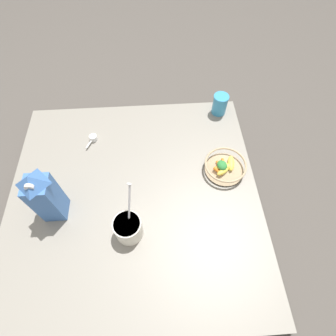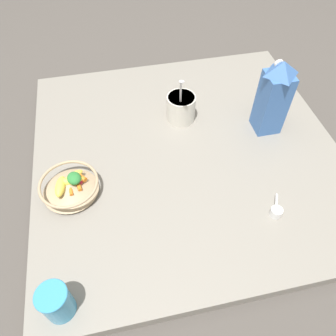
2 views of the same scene
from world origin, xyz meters
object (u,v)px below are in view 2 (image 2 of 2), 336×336
object	(u,v)px
fruit_bowl	(70,186)
yogurt_tub	(181,107)
drinking_cup	(56,302)
milk_carton	(274,97)

from	to	relation	value
fruit_bowl	yogurt_tub	xyz separation A→B (m)	(-0.44, -0.28, 0.03)
fruit_bowl	yogurt_tub	size ratio (longest dim) A/B	0.76
yogurt_tub	drinking_cup	bearing A→B (deg)	53.75
milk_carton	yogurt_tub	distance (m)	0.35
yogurt_tub	drinking_cup	xyz separation A→B (m)	(0.48, 0.66, -0.00)
yogurt_tub	drinking_cup	size ratio (longest dim) A/B	2.23
milk_carton	drinking_cup	size ratio (longest dim) A/B	2.58
milk_carton	yogurt_tub	world-z (taller)	milk_carton
fruit_bowl	yogurt_tub	distance (m)	0.52
milk_carton	yogurt_tub	size ratio (longest dim) A/B	1.16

